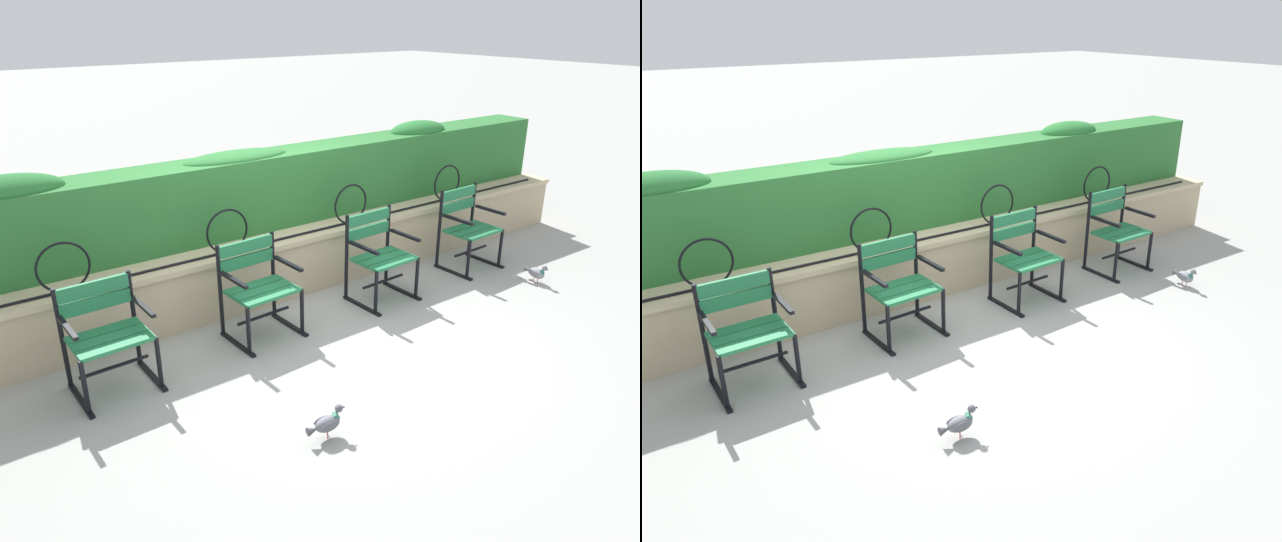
{
  "view_description": "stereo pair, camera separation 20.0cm",
  "coord_description": "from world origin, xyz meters",
  "views": [
    {
      "loc": [
        -2.88,
        -3.88,
        2.66
      ],
      "look_at": [
        0.0,
        0.08,
        0.55
      ],
      "focal_mm": 34.02,
      "sensor_mm": 36.0,
      "label": 1
    },
    {
      "loc": [
        -2.71,
        -3.99,
        2.66
      ],
      "look_at": [
        0.0,
        0.08,
        0.55
      ],
      "focal_mm": 34.02,
      "sensor_mm": 36.0,
      "label": 2
    }
  ],
  "objects": [
    {
      "name": "ground_plane",
      "position": [
        0.0,
        0.0,
        0.0
      ],
      "size": [
        60.0,
        60.0,
        0.0
      ],
      "primitive_type": "plane",
      "color": "#9E9E99"
    },
    {
      "name": "stone_wall",
      "position": [
        0.0,
        0.88,
        0.31
      ],
      "size": [
        8.35,
        0.41,
        0.61
      ],
      "color": "tan",
      "rests_on": "ground"
    },
    {
      "name": "hedge_row",
      "position": [
        -0.02,
        1.3,
        1.01
      ],
      "size": [
        8.18,
        0.48,
        0.87
      ],
      "color": "#2D7033",
      "rests_on": "stone_wall"
    },
    {
      "name": "pigeon_far_side",
      "position": [
        -0.88,
        -1.21,
        0.11
      ],
      "size": [
        0.29,
        0.11,
        0.22
      ],
      "color": "slate",
      "rests_on": "ground"
    },
    {
      "name": "park_chair_centre_right",
      "position": [
        0.83,
        0.25,
        0.47
      ],
      "size": [
        0.61,
        0.54,
        0.88
      ],
      "color": "#237547",
      "rests_on": "ground"
    },
    {
      "name": "park_chair_leftmost",
      "position": [
        -1.84,
        0.26,
        0.46
      ],
      "size": [
        0.6,
        0.53,
        0.83
      ],
      "color": "#237547",
      "rests_on": "ground"
    },
    {
      "name": "iron_arch_fence",
      "position": [
        -0.41,
        0.8,
        0.78
      ],
      "size": [
        7.79,
        0.02,
        0.42
      ],
      "color": "black",
      "rests_on": "stone_wall"
    },
    {
      "name": "pigeon_near_chairs",
      "position": [
        2.43,
        -0.47,
        0.11
      ],
      "size": [
        0.12,
        0.29,
        0.22
      ],
      "color": "gray",
      "rests_on": "ground"
    },
    {
      "name": "park_chair_rightmost",
      "position": [
        2.17,
        0.3,
        0.47
      ],
      "size": [
        0.61,
        0.54,
        0.89
      ],
      "color": "#237547",
      "rests_on": "ground"
    },
    {
      "name": "park_chair_centre_left",
      "position": [
        -0.51,
        0.31,
        0.46
      ],
      "size": [
        0.62,
        0.55,
        0.85
      ],
      "color": "#237547",
      "rests_on": "ground"
    }
  ]
}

